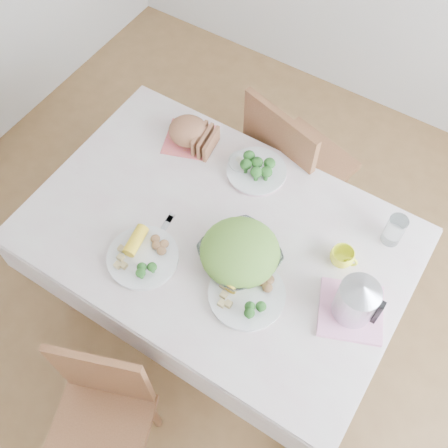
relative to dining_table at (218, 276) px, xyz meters
The scene contains 18 objects.
floor 0.38m from the dining_table, ahead, with size 3.60×3.60×0.00m, color brown.
dining_table is the anchor object (origin of this frame).
tablecloth 0.38m from the dining_table, ahead, with size 1.50×1.00×0.01m, color beige.
chair_near 0.83m from the dining_table, 91.02° to the right, with size 0.37×0.37×0.83m, color brown.
chair_far 0.72m from the dining_table, 87.09° to the left, with size 0.43×0.43×0.96m, color brown.
salad_bowl 0.45m from the dining_table, 21.61° to the right, with size 0.29×0.29×0.07m, color white.
dinner_plate_left 0.50m from the dining_table, 125.28° to the right, with size 0.28×0.28×0.02m, color white.
dinner_plate_right 0.49m from the dining_table, 35.20° to the right, with size 0.29×0.29×0.02m, color white.
broccoli_plate 0.52m from the dining_table, 93.33° to the left, with size 0.26×0.26×0.02m, color beige.
napkin 0.63m from the dining_table, 137.17° to the left, with size 0.21×0.21×0.00m, color #DF5D5D.
bread_loaf 0.67m from the dining_table, 137.17° to the left, with size 0.18×0.17×0.11m, color brown.
fruit_bowl 0.54m from the dining_table, 105.38° to the left, with size 0.11×0.11×0.04m, color white.
yellow_mug 0.65m from the dining_table, 17.33° to the left, with size 0.09×0.09×0.07m, color yellow.
glass_tumbler 0.82m from the dining_table, 29.95° to the left, with size 0.07×0.07×0.14m, color white.
pink_tray 0.71m from the dining_table, ahead, with size 0.23×0.23×0.02m, color #FB99C5.
electric_kettle 0.78m from the dining_table, ahead, with size 0.15×0.15×0.20m, color #B2B5BA.
fork_left 0.45m from the dining_table, 144.59° to the right, with size 0.02×0.20×0.00m, color silver.
fork_right 0.46m from the dining_table, 40.93° to the right, with size 0.02×0.16×0.00m, color silver.
Camera 1 is at (0.59, -0.88, 2.55)m, focal length 42.00 mm.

